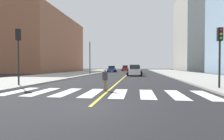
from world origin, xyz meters
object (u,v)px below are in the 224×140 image
Objects in this scene: traffic_light_near_corner at (220,45)px; traffic_light_far_corner at (18,46)px; pedestrian_crossing at (105,79)px; car_white_nearest at (134,71)px; street_lamp at (90,54)px; car_blue_second at (112,69)px; car_black_third at (136,70)px; car_red_fourth at (125,68)px.

traffic_light_far_corner is (-16.51, -0.09, 0.23)m from traffic_light_near_corner.
car_white_nearest is at bearing -171.03° from pedestrian_crossing.
pedestrian_crossing is at bearing -72.51° from street_lamp.
car_blue_second is 0.99× the size of car_black_third.
street_lamp is at bearing -23.44° from car_white_nearest.
pedestrian_crossing is (8.03, -1.73, -2.71)m from traffic_light_far_corner.
traffic_light_near_corner is at bearing -67.77° from car_blue_second.
car_black_third is 29.38m from pedestrian_crossing.
car_red_fourth is at bearing 77.91° from street_lamp.
pedestrian_crossing is at bearing 12.16° from traffic_light_near_corner.
car_red_fourth is at bearing -84.06° from car_white_nearest.
car_blue_second is 12.42m from car_black_third.
street_lamp is at bearing 89.07° from traffic_light_far_corner.
car_blue_second is at bearing -70.87° from car_white_nearest.
traffic_light_near_corner is (6.32, -27.47, 2.47)m from car_black_third.
traffic_light_near_corner is 0.93× the size of traffic_light_far_corner.
car_blue_second is 37.88m from traffic_light_far_corner.
car_red_fourth reaches higher than pedestrian_crossing.
car_black_third is 11.53m from street_lamp.
street_lamp is (-16.14, 22.50, 0.96)m from traffic_light_near_corner.
car_red_fourth is 0.65× the size of street_lamp.
traffic_light_far_corner reaches higher than car_blue_second.
pedestrian_crossing is (-2.16, -29.30, -0.01)m from car_black_third.
car_white_nearest is 1.09× the size of car_blue_second.
car_blue_second reaches higher than pedestrian_crossing.
street_lamp is (-2.59, -15.07, 3.45)m from car_blue_second.
car_red_fourth reaches higher than car_black_third.
street_lamp is at bearing -102.61° from car_red_fourth.
pedestrian_crossing is (-1.84, -20.37, -0.08)m from car_white_nearest.
car_black_third reaches higher than pedestrian_crossing.
pedestrian_crossing is at bearing -88.45° from car_red_fourth.
traffic_light_near_corner reaches higher than car_white_nearest.
pedestrian_crossing is (-8.48, -1.83, -2.48)m from traffic_light_near_corner.
street_lamp is (0.37, 22.60, 0.73)m from traffic_light_far_corner.
car_red_fourth is 2.87× the size of pedestrian_crossing.
traffic_light_near_corner is 9.02m from pedestrian_crossing.
car_black_third is 22.49m from car_red_fourth.
traffic_light_far_corner is at bearing 61.27° from car_white_nearest.
street_lamp is at bearing -148.40° from pedestrian_crossing.
car_red_fourth is 50.73m from traffic_light_near_corner.
car_blue_second is at bearing -105.50° from car_red_fourth.
car_blue_second is at bearing -158.54° from pedestrian_crossing.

